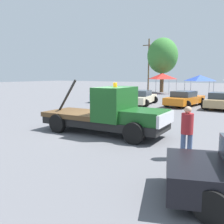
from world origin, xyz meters
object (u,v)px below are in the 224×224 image
person_near_truck (187,129)px  parked_car_skyblue (108,95)px  tow_truck (110,114)px  parked_car_cream (141,98)px  parked_car_tan (222,101)px  utility_pole (149,64)px  tree_center (163,56)px  parked_car_orange (185,99)px  traffic_cone (145,118)px  canopy_tent_blue (200,78)px  canopy_tent_red (162,76)px

person_near_truck → parked_car_skyblue: bearing=17.2°
tow_truck → parked_car_cream: 11.94m
parked_car_tan → utility_pole: 23.21m
tow_truck → parked_car_skyblue: (-7.87, 12.14, -0.29)m
utility_pole → parked_car_cream: bearing=-68.1°
tow_truck → parked_car_skyblue: tow_truck is taller
parked_car_tan → utility_pole: utility_pole is taller
tree_center → parked_car_skyblue: bearing=-88.7°
tow_truck → parked_car_orange: tow_truck is taller
tow_truck → parked_car_skyblue: 14.47m
traffic_cone → parked_car_orange: bearing=91.2°
parked_car_skyblue → canopy_tent_blue: bearing=-30.3°
person_near_truck → traffic_cone: bearing=12.9°
parked_car_cream → canopy_tent_blue: size_ratio=1.64×
parked_car_cream → canopy_tent_red: (-3.28, 14.08, 1.89)m
parked_car_cream → parked_car_orange: bearing=-83.4°
person_near_truck → parked_car_orange: (-4.03, 13.98, -0.36)m
canopy_tent_red → traffic_cone: (7.20, -21.81, -2.28)m
tree_center → utility_pole: size_ratio=0.97×
parked_car_skyblue → parked_car_cream: same height
parked_car_tan → canopy_tent_blue: canopy_tent_blue is taller
person_near_truck → parked_car_tan: size_ratio=0.40×
utility_pole → canopy_tent_red: bearing=-47.6°
tow_truck → traffic_cone: size_ratio=11.14×
canopy_tent_red → canopy_tent_blue: canopy_tent_red is taller
parked_car_skyblue → utility_pole: bearing=7.5°
tow_truck → person_near_truck: size_ratio=3.52×
parked_car_orange → parked_car_tan: 3.07m
parked_car_orange → parked_car_skyblue: bearing=99.3°
tow_truck → canopy_tent_blue: bearing=92.2°
tow_truck → parked_car_cream: size_ratio=1.20×
parked_car_orange → parked_car_cream: bearing=113.2°
person_near_truck → canopy_tent_red: (-11.05, 27.01, 1.53)m
parked_car_tan → canopy_tent_blue: 13.27m
tow_truck → parked_car_cream: tow_truck is taller
parked_car_skyblue → parked_car_cream: size_ratio=0.88×
utility_pole → parked_car_orange: bearing=-57.5°
parked_car_orange → canopy_tent_blue: canopy_tent_blue is taller
canopy_tent_red → canopy_tent_blue: (5.50, -0.88, -0.21)m
tree_center → utility_pole: (-3.04, 1.65, -1.05)m
tow_truck → person_near_truck: bearing=-23.5°
person_near_truck → canopy_tent_blue: 26.75m
parked_car_skyblue → canopy_tent_blue: (6.31, 12.38, 1.68)m
canopy_tent_red → tree_center: size_ratio=0.39×
person_near_truck → parked_car_cream: person_near_truck is taller
parked_car_cream → canopy_tent_blue: bearing=-18.6°
person_near_truck → parked_car_tan: (-0.97, 13.79, -0.36)m
parked_car_tan → parked_car_skyblue: bearing=92.4°
canopy_tent_blue → traffic_cone: size_ratio=5.64×
parked_car_skyblue → utility_pole: size_ratio=0.52×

